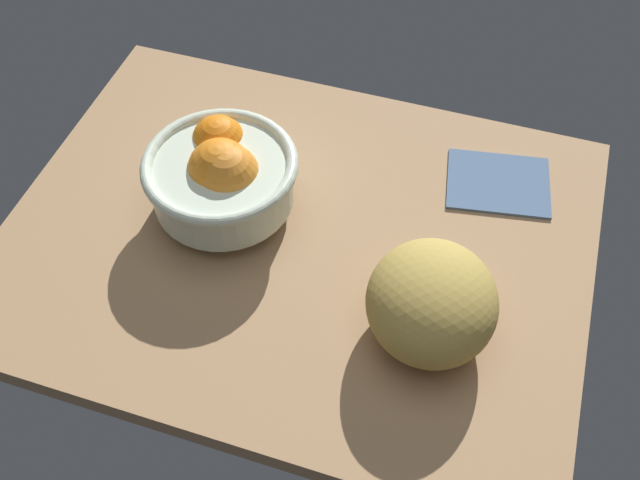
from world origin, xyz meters
The scene contains 4 objects.
ground_plane centered at (0.00, 0.00, -1.50)cm, with size 76.15×59.06×3.00cm, color #A67F57.
fruit_bowl centered at (-10.70, 1.79, 6.29)cm, with size 20.15×20.15×11.45cm.
bread_loaf centered at (19.37, -8.84, 5.68)cm, with size 16.41×15.16×11.35cm, color #B39645.
napkin_folded centered at (23.79, 16.98, 0.44)cm, with size 14.09×11.15×0.88cm, color slate.
Camera 1 is at (21.25, -56.56, 76.58)cm, focal length 41.55 mm.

